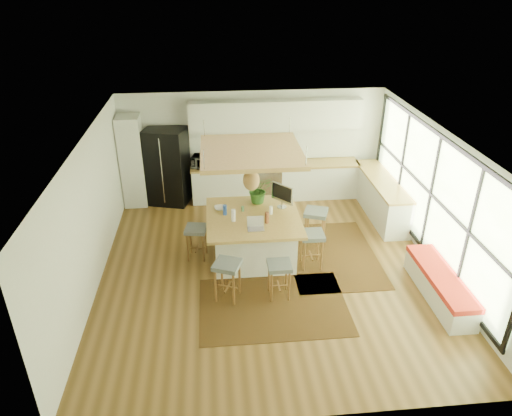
{
  "coord_description": "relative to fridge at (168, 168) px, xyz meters",
  "views": [
    {
      "loc": [
        -0.99,
        -7.69,
        5.36
      ],
      "look_at": [
        -0.2,
        0.5,
        1.1
      ],
      "focal_mm": 32.99,
      "sensor_mm": 36.0,
      "label": 1
    }
  ],
  "objects": [
    {
      "name": "back_counter_base",
      "position": [
        2.68,
        -0.02,
        -0.49
      ],
      "size": [
        4.2,
        0.6,
        0.88
      ],
      "primitive_type": "cube",
      "color": "silver",
      "rests_on": "floor"
    },
    {
      "name": "wall_front",
      "position": [
        2.13,
        -6.7,
        0.42
      ],
      "size": [
        6.5,
        0.0,
        6.5
      ],
      "primitive_type": "plane",
      "rotation": [
        -1.57,
        0.0,
        0.0
      ],
      "color": "silver",
      "rests_on": "ground"
    },
    {
      "name": "right_counter_top",
      "position": [
        5.06,
        -1.2,
        -0.03
      ],
      "size": [
        0.64,
        2.54,
        0.05
      ],
      "primitive_type": "cube",
      "color": "olive",
      "rests_on": "right_counter_base"
    },
    {
      "name": "stool_left_side",
      "position": [
        0.72,
        -2.66,
        -0.57
      ],
      "size": [
        0.48,
        0.48,
        0.7
      ],
      "primitive_type": null,
      "rotation": [
        0.0,
        0.0,
        -1.74
      ],
      "color": "#4C5354",
      "rests_on": "floor"
    },
    {
      "name": "right_counter_base",
      "position": [
        5.06,
        -1.2,
        -0.49
      ],
      "size": [
        0.6,
        2.5,
        0.88
      ],
      "primitive_type": "cube",
      "color": "silver",
      "rests_on": "floor"
    },
    {
      "name": "island_bottle_3",
      "position": [
        2.22,
        -2.67,
        0.1
      ],
      "size": [
        0.07,
        0.07,
        0.19
      ],
      "primitive_type": "cylinder",
      "color": "white",
      "rests_on": "island"
    },
    {
      "name": "window_bench",
      "position": [
        5.08,
        -4.4,
        -0.68
      ],
      "size": [
        0.52,
        2.0,
        0.5
      ],
      "primitive_type": null,
      "color": "silver",
      "rests_on": "floor"
    },
    {
      "name": "monitor",
      "position": [
        2.49,
        -2.39,
        0.26
      ],
      "size": [
        0.51,
        0.55,
        0.52
      ],
      "primitive_type": null,
      "rotation": [
        0.0,
        0.0,
        -0.87
      ],
      "color": "#A5A5AA",
      "rests_on": "island"
    },
    {
      "name": "stool_near_left",
      "position": [
        1.29,
        -4.05,
        -0.57
      ],
      "size": [
        0.58,
        0.58,
        0.75
      ],
      "primitive_type": null,
      "rotation": [
        0.0,
        0.0,
        -0.38
      ],
      "color": "#4C5354",
      "rests_on": "floor"
    },
    {
      "name": "island",
      "position": [
        1.87,
        -2.72,
        -0.46
      ],
      "size": [
        1.85,
        1.85,
        0.93
      ],
      "primitive_type": null,
      "color": "olive",
      "rests_on": "floor"
    },
    {
      "name": "microwave",
      "position": [
        0.88,
        -0.07,
        0.18
      ],
      "size": [
        0.6,
        0.43,
        0.37
      ],
      "primitive_type": "imported",
      "rotation": [
        0.0,
        0.0,
        -0.26
      ],
      "color": "#A5A5AA",
      "rests_on": "back_counter_top"
    },
    {
      "name": "floor",
      "position": [
        2.13,
        -3.2,
        -0.93
      ],
      "size": [
        7.0,
        7.0,
        0.0
      ],
      "primitive_type": "plane",
      "color": "brown",
      "rests_on": "ground"
    },
    {
      "name": "island_bottle_2",
      "position": [
        2.12,
        -3.02,
        0.1
      ],
      "size": [
        0.07,
        0.07,
        0.19
      ],
      "primitive_type": "cylinder",
      "color": "brown",
      "rests_on": "island"
    },
    {
      "name": "stool_right_front",
      "position": [
        2.98,
        -3.19,
        -0.57
      ],
      "size": [
        0.45,
        0.45,
        0.75
      ],
      "primitive_type": null,
      "rotation": [
        0.0,
        0.0,
        1.55
      ],
      "color": "#4C5354",
      "rests_on": "floor"
    },
    {
      "name": "laptop",
      "position": [
        1.87,
        -3.24,
        0.12
      ],
      "size": [
        0.32,
        0.34,
        0.24
      ],
      "primitive_type": null,
      "rotation": [
        0.0,
        0.0,
        -0.01
      ],
      "color": "#A5A5AA",
      "rests_on": "island"
    },
    {
      "name": "island_bottle_0",
      "position": [
        1.32,
        -2.62,
        0.1
      ],
      "size": [
        0.07,
        0.07,
        0.19
      ],
      "primitive_type": "cylinder",
      "color": "blue",
      "rests_on": "island"
    },
    {
      "name": "island_bottle_4",
      "position": [
        1.67,
        -2.47,
        0.1
      ],
      "size": [
        0.07,
        0.07,
        0.19
      ],
      "primitive_type": "cylinder",
      "color": "#497A53",
      "rests_on": "island"
    },
    {
      "name": "backsplash",
      "position": [
        2.68,
        0.28,
        0.43
      ],
      "size": [
        4.2,
        0.02,
        0.8
      ],
      "primitive_type": "cube",
      "color": "white",
      "rests_on": "wall_back"
    },
    {
      "name": "stool_near_right",
      "position": [
        2.21,
        -4.09,
        -0.57
      ],
      "size": [
        0.42,
        0.42,
        0.7
      ],
      "primitive_type": null,
      "rotation": [
        0.0,
        0.0,
        0.01
      ],
      "color": "#4C5354",
      "rests_on": "floor"
    },
    {
      "name": "rug_right",
      "position": [
        3.49,
        -2.84,
        -0.92
      ],
      "size": [
        1.8,
        2.6,
        0.01
      ],
      "primitive_type": "cube",
      "color": "black",
      "rests_on": "floor"
    },
    {
      "name": "ceiling_panel",
      "position": [
        1.83,
        -2.8,
        1.12
      ],
      "size": [
        1.86,
        1.86,
        0.8
      ],
      "primitive_type": null,
      "color": "olive",
      "rests_on": "ceiling"
    },
    {
      "name": "rug_near",
      "position": [
        2.08,
        -4.38,
        -0.92
      ],
      "size": [
        2.6,
        1.8,
        0.01
      ],
      "primitive_type": "cube",
      "color": "black",
      "rests_on": "floor"
    },
    {
      "name": "ceiling",
      "position": [
        2.13,
        -3.2,
        1.78
      ],
      "size": [
        7.0,
        7.0,
        0.0
      ],
      "primitive_type": "plane",
      "rotation": [
        3.14,
        0.0,
        0.0
      ],
      "color": "white",
      "rests_on": "ground"
    },
    {
      "name": "island_bowl",
      "position": [
        1.23,
        -2.36,
        0.03
      ],
      "size": [
        0.26,
        0.26,
        0.06
      ],
      "primitive_type": "imported",
      "rotation": [
        0.0,
        0.0,
        0.12
      ],
      "color": "white",
      "rests_on": "island"
    },
    {
      "name": "window_wall",
      "position": [
        5.35,
        -3.2,
        0.47
      ],
      "size": [
        0.1,
        6.2,
        2.6
      ],
      "primitive_type": null,
      "color": "black",
      "rests_on": "wall_right"
    },
    {
      "name": "stool_right_back",
      "position": [
        3.23,
        -2.33,
        -0.57
      ],
      "size": [
        0.6,
        0.6,
        0.78
      ],
      "primitive_type": null,
      "rotation": [
        0.0,
        0.0,
        1.21
      ],
      "color": "#4C5354",
      "rests_on": "floor"
    },
    {
      "name": "back_counter_top",
      "position": [
        2.68,
        -0.02,
        -0.03
      ],
      "size": [
        4.24,
        0.64,
        0.05
      ],
      "primitive_type": "cube",
      "color": "olive",
      "rests_on": "back_counter_base"
    },
    {
      "name": "wall_right",
      "position": [
        5.38,
        -3.2,
        0.42
      ],
      "size": [
        0.0,
        7.0,
        7.0
      ],
      "primitive_type": "plane",
      "rotation": [
        1.57,
        0.0,
        -1.57
      ],
      "color": "silver",
      "rests_on": "ground"
    },
    {
      "name": "upper_cabinets",
      "position": [
        2.68,
        0.12,
        1.22
      ],
      "size": [
        4.2,
        0.34,
        0.7
      ],
      "primitive_type": "cube",
      "color": "silver",
      "rests_on": "wall_back"
    },
    {
      "name": "pantry",
      "position": [
        -0.82,
        -0.02,
        0.2
      ],
      "size": [
        0.55,
        0.6,
        2.25
      ],
      "primitive_type": "cube",
      "color": "silver",
      "rests_on": "floor"
    },
    {
      "name": "wall_back",
      "position": [
        2.13,
        0.3,
        0.42
      ],
      "size": [
        6.5,
        0.0,
        6.5
      ],
      "primitive_type": "plane",
      "rotation": [
        1.57,
        0.0,
        0.0
      ],
      "color": "silver",
      "rests_on": "ground"
    },
    {
      "name": "island_plant",
      "position": [
        2.04,
        -2.11,
        0.23
      ],
      "size": [
        0.65,
        0.69,
        0.46
      ],
      "primitive_type": "imported",
      "rotation": [
        0.0,
        0.0,
        0.24
      ],
      "color": "#1E4C19",
      "rests_on": "island"
    },
    {
      "name": "fridge",
      "position": [
        0.0,
        0.0,
        0.0
      ],
      "size": [
        1.12,
        0.97,
        1.91
      ],
      "primitive_type": null,
      "rotation": [
        0.0,
        0.0,
        -0.27
      ],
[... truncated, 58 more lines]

